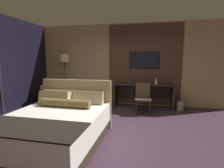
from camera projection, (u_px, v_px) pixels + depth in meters
The scene contains 12 objects.
ground_plane at pixel (103, 132), 3.81m from camera, with size 16.00×16.00×0.00m, color #3D2838.
wall_back_tv_panel at pixel (126, 65), 6.10m from camera, with size 7.20×0.09×2.80m.
bed at pixel (56, 126), 3.26m from camera, with size 1.68×2.08×1.12m.
desk at pixel (143, 91), 5.79m from camera, with size 1.93×0.57×0.79m.
tv at pixel (144, 60), 5.87m from camera, with size 0.99×0.04×0.56m.
desk_chair at pixel (143, 96), 5.17m from camera, with size 0.49×0.49×0.88m.
armchair_by_window at pixel (56, 99), 5.97m from camera, with size 0.92×0.94×0.75m.
floor_lamp at pixel (65, 62), 6.28m from camera, with size 0.34×0.34×1.77m.
vase_tall at pixel (156, 81), 5.61m from camera, with size 0.11×0.11×0.22m.
vase_short at pixel (128, 79), 5.73m from camera, with size 0.08×0.08×0.28m.
book at pixel (139, 83), 5.78m from camera, with size 0.24×0.17×0.03m.
waste_bin at pixel (180, 106), 5.46m from camera, with size 0.22×0.22×0.28m.
Camera 1 is at (0.96, -3.50, 1.59)m, focal length 28.00 mm.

